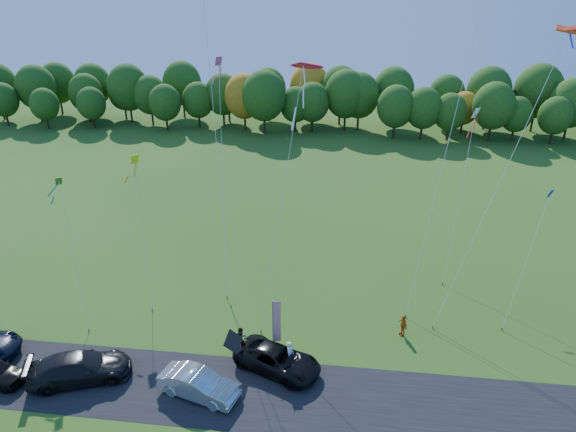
# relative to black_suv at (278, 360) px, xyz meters

# --- Properties ---
(ground) EXTENTS (160.00, 160.00, 0.00)m
(ground) POSITION_rel_black_suv_xyz_m (-0.33, 1.79, -0.76)
(ground) COLOR #245015
(asphalt_strip) EXTENTS (90.00, 6.00, 0.01)m
(asphalt_strip) POSITION_rel_black_suv_xyz_m (-0.33, -2.21, -0.76)
(asphalt_strip) COLOR black
(asphalt_strip) RESTS_ON ground
(tree_line) EXTENTS (116.00, 12.00, 10.00)m
(tree_line) POSITION_rel_black_suv_xyz_m (-0.33, 56.79, -0.76)
(tree_line) COLOR #1E4711
(tree_line) RESTS_ON ground
(black_suv) EXTENTS (6.06, 4.51, 1.53)m
(black_suv) POSITION_rel_black_suv_xyz_m (0.00, 0.00, 0.00)
(black_suv) COLOR black
(black_suv) RESTS_ON ground
(silver_sedan) EXTENTS (5.06, 2.90, 1.58)m
(silver_sedan) POSITION_rel_black_suv_xyz_m (-4.23, -2.73, 0.02)
(silver_sedan) COLOR silver
(silver_sedan) RESTS_ON ground
(dark_truck_a) EXTENTS (6.46, 4.41, 1.74)m
(dark_truck_a) POSITION_rel_black_suv_xyz_m (-11.69, -2.33, 0.10)
(dark_truck_a) COLOR black
(dark_truck_a) RESTS_ON ground
(person_tailgate_a) EXTENTS (0.57, 0.75, 1.85)m
(person_tailgate_a) POSITION_rel_black_suv_xyz_m (0.74, 0.37, 0.16)
(person_tailgate_a) COLOR white
(person_tailgate_a) RESTS_ON ground
(person_tailgate_b) EXTENTS (1.01, 1.05, 1.70)m
(person_tailgate_b) POSITION_rel_black_suv_xyz_m (-2.60, 1.58, 0.09)
(person_tailgate_b) COLOR gray
(person_tailgate_b) RESTS_ON ground
(person_east) EXTENTS (0.75, 0.98, 1.55)m
(person_east) POSITION_rel_black_suv_xyz_m (7.95, 4.53, 0.01)
(person_east) COLOR #CE5E13
(person_east) RESTS_ON ground
(feather_flag) EXTENTS (0.53, 0.17, 4.03)m
(feather_flag) POSITION_rel_black_suv_xyz_m (-0.32, 1.62, 1.70)
(feather_flag) COLOR #999999
(feather_flag) RESTS_ON ground
(kite_delta_blue) EXTENTS (5.85, 12.67, 28.72)m
(kite_delta_blue) POSITION_rel_black_suv_xyz_m (-6.48, 12.03, 13.05)
(kite_delta_blue) COLOR #4C3F33
(kite_delta_blue) RESTS_ON ground
(kite_parafoil_orange) EXTENTS (7.18, 14.07, 25.17)m
(kite_parafoil_orange) POSITION_rel_black_suv_xyz_m (11.17, 13.40, 11.65)
(kite_parafoil_orange) COLOR #4C3F33
(kite_parafoil_orange) RESTS_ON ground
(kite_delta_red) EXTENTS (3.25, 9.34, 18.27)m
(kite_delta_red) POSITION_rel_black_suv_xyz_m (-0.65, 7.93, 8.23)
(kite_delta_red) COLOR #4C3F33
(kite_delta_red) RESTS_ON ground
(kite_parafoil_rainbow) EXTENTS (9.29, 7.63, 19.86)m
(kite_parafoil_rainbow) POSITION_rel_black_suv_xyz_m (13.91, 9.00, 8.97)
(kite_parafoil_rainbow) COLOR #4C3F33
(kite_parafoil_rainbow) RESTS_ON ground
(kite_diamond_yellow) EXTENTS (2.87, 5.81, 10.68)m
(kite_diamond_yellow) POSITION_rel_black_suv_xyz_m (-11.19, 7.72, 4.34)
(kite_diamond_yellow) COLOR #4C3F33
(kite_diamond_yellow) RESTS_ON ground
(kite_diamond_green) EXTENTS (3.03, 4.31, 10.15)m
(kite_diamond_green) POSITION_rel_black_suv_xyz_m (-14.76, 4.06, 4.16)
(kite_diamond_green) COLOR #4C3F33
(kite_diamond_green) RESTS_ON ground
(kite_diamond_white) EXTENTS (2.98, 7.95, 13.11)m
(kite_diamond_white) POSITION_rel_black_suv_xyz_m (12.82, 15.13, 5.51)
(kite_diamond_white) COLOR #4C3F33
(kite_diamond_white) RESTS_ON ground
(kite_diamond_pink) EXTENTS (1.90, 6.78, 17.42)m
(kite_diamond_pink) POSITION_rel_black_suv_xyz_m (-5.64, 10.57, 7.78)
(kite_diamond_pink) COLOR #4C3F33
(kite_diamond_pink) RESTS_ON ground
(kite_diamond_blue_low) EXTENTS (3.34, 4.64, 9.31)m
(kite_diamond_blue_low) POSITION_rel_black_suv_xyz_m (16.28, 7.95, 3.68)
(kite_diamond_blue_low) COLOR #4C3F33
(kite_diamond_blue_low) RESTS_ON ground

